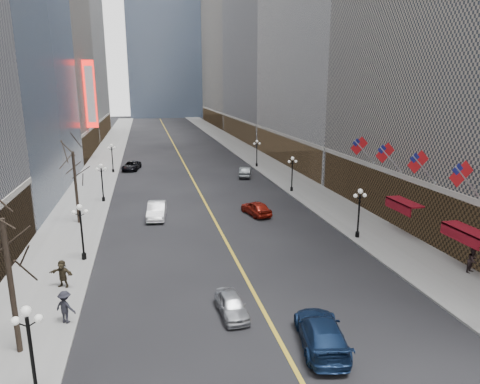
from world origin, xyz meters
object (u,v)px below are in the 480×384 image
car_nb_far (131,166)px  car_sb_far (245,172)px  streetlamp_east_1 (359,208)px  streetlamp_west_2 (102,179)px  streetlamp_east_3 (257,150)px  car_nb_near (232,305)px  streetlamp_west_3 (112,155)px  streetlamp_east_2 (292,170)px  car_nb_mid (157,210)px  car_sb_mid (256,208)px  streetlamp_west_0 (30,344)px  car_sb_near (321,332)px  streetlamp_west_1 (81,226)px

car_nb_far → car_sb_far: (17.05, -9.41, 0.06)m
streetlamp_east_1 → streetlamp_west_2: (-23.60, 18.00, 0.00)m
streetlamp_east_3 → car_nb_near: 48.62m
streetlamp_east_1 → streetlamp_west_3: 43.05m
streetlamp_east_2 → car_sb_far: size_ratio=0.96×
car_nb_far → streetlamp_east_2: bearing=-32.5°
car_nb_mid → car_nb_far: size_ratio=0.98×
streetlamp_east_2 → car_sb_far: 11.42m
streetlamp_east_2 → car_sb_mid: 11.60m
streetlamp_west_0 → car_nb_far: bearing=87.0°
car_sb_near → streetlamp_east_2: bearing=-96.0°
streetlamp_east_1 → streetlamp_west_0: same height
streetlamp_west_3 → car_nb_mid: (6.00, -25.72, -2.06)m
streetlamp_west_2 → car_sb_near: size_ratio=0.81×
streetlamp_east_2 → streetlamp_east_1: bearing=-90.0°
streetlamp_west_3 → car_sb_near: bearing=-74.8°
car_nb_mid → car_nb_near: bearing=-73.9°
streetlamp_east_2 → car_sb_near: streetlamp_east_2 is taller
car_nb_near → car_sb_mid: 20.77m
streetlamp_east_2 → car_sb_mid: (-7.14, -8.90, -2.13)m
car_sb_near → streetlamp_east_3: bearing=-90.3°
car_sb_mid → car_nb_mid: bearing=-19.7°
streetlamp_west_2 → car_sb_mid: 18.84m
streetlamp_east_3 → car_nb_far: size_ratio=0.87×
streetlamp_west_1 → car_nb_mid: bearing=59.7°
streetlamp_east_3 → car_nb_far: bearing=174.5°
car_sb_near → streetlamp_west_0: bearing=15.7°
streetlamp_west_1 → car_nb_far: streetlamp_west_1 is taller
streetlamp_east_1 → streetlamp_west_1: same height
car_sb_near → car_sb_far: 43.77m
car_nb_far → car_nb_mid: bearing=-72.0°
car_sb_far → car_sb_mid: bearing=96.6°
streetlamp_east_1 → streetlamp_west_3: size_ratio=1.00×
streetlamp_west_2 → car_sb_mid: (16.46, -8.90, -2.13)m
streetlamp_west_2 → car_nb_mid: bearing=-52.1°
streetlamp_east_2 → car_sb_mid: streetlamp_east_2 is taller
streetlamp_east_2 → streetlamp_west_1: (-23.60, -18.00, 0.00)m
car_sb_mid → car_sb_far: car_sb_far is taller
car_nb_far → car_sb_mid: (13.66, -28.88, 0.05)m
streetlamp_east_1 → car_sb_mid: bearing=128.1°
car_nb_mid → car_sb_near: (7.80, -25.05, -0.03)m
streetlamp_west_1 → car_sb_mid: streetlamp_west_1 is taller
car_sb_far → car_nb_mid: bearing=69.3°
streetlamp_east_3 → car_sb_mid: streetlamp_east_3 is taller
streetlamp_west_1 → car_sb_near: 20.33m
streetlamp_east_1 → streetlamp_west_3: same height
streetlamp_east_3 → car_nb_mid: (-17.60, -25.72, -2.06)m
streetlamp_west_3 → car_sb_far: 21.30m
streetlamp_east_1 → streetlamp_west_0: size_ratio=1.00×
streetlamp_west_3 → streetlamp_west_2: bearing=-90.0°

